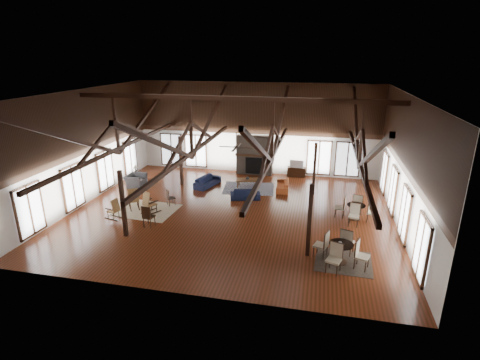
% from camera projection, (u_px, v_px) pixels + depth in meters
% --- Properties ---
extents(floor, '(16.00, 16.00, 0.00)m').
position_uv_depth(floor, '(231.00, 212.00, 19.17)').
color(floor, '#622514').
rests_on(floor, ground).
extents(ceiling, '(16.00, 14.00, 0.02)m').
position_uv_depth(ceiling, '(230.00, 93.00, 17.24)').
color(ceiling, black).
rests_on(ceiling, wall_back).
extents(wall_back, '(16.00, 0.02, 6.00)m').
position_uv_depth(wall_back, '(256.00, 129.00, 24.68)').
color(wall_back, silver).
rests_on(wall_back, floor).
extents(wall_front, '(16.00, 0.02, 6.00)m').
position_uv_depth(wall_front, '(179.00, 213.00, 11.73)').
color(wall_front, silver).
rests_on(wall_front, floor).
extents(wall_left, '(0.02, 14.00, 6.00)m').
position_uv_depth(wall_left, '(84.00, 148.00, 19.81)').
color(wall_left, silver).
rests_on(wall_left, floor).
extents(wall_right, '(0.02, 14.00, 6.00)m').
position_uv_depth(wall_right, '(406.00, 166.00, 16.59)').
color(wall_right, silver).
rests_on(wall_right, floor).
extents(roof_truss, '(15.60, 14.07, 3.14)m').
position_uv_depth(roof_truss, '(231.00, 135.00, 17.87)').
color(roof_truss, black).
rests_on(roof_truss, wall_back).
extents(post_grid, '(8.16, 7.16, 3.05)m').
position_uv_depth(post_grid, '(231.00, 184.00, 18.68)').
color(post_grid, black).
rests_on(post_grid, floor).
extents(fireplace, '(2.50, 0.69, 2.60)m').
position_uv_depth(fireplace, '(255.00, 155.00, 24.92)').
color(fireplace, '#615649').
rests_on(fireplace, floor).
extents(ceiling_fan, '(1.60, 1.60, 0.75)m').
position_uv_depth(ceiling_fan, '(236.00, 147.00, 16.94)').
color(ceiling_fan, black).
rests_on(ceiling_fan, roof_truss).
extents(sofa_navy_front, '(1.76, 1.02, 0.48)m').
position_uv_depth(sofa_navy_front, '(245.00, 195.00, 20.89)').
color(sofa_navy_front, black).
rests_on(sofa_navy_front, floor).
extents(sofa_navy_left, '(2.13, 1.31, 0.58)m').
position_uv_depth(sofa_navy_left, '(207.00, 181.00, 22.92)').
color(sofa_navy_left, '#131936').
rests_on(sofa_navy_left, floor).
extents(sofa_orange, '(1.86, 0.85, 0.53)m').
position_uv_depth(sofa_orange, '(283.00, 185.00, 22.33)').
color(sofa_orange, '#A64920').
rests_on(sofa_orange, floor).
extents(coffee_table, '(1.46, 0.98, 0.51)m').
position_uv_depth(coffee_table, '(247.00, 180.00, 22.61)').
color(coffee_table, brown).
rests_on(coffee_table, floor).
extents(vase, '(0.23, 0.23, 0.21)m').
position_uv_depth(vase, '(248.00, 178.00, 22.57)').
color(vase, '#B2B2B2').
rests_on(vase, coffee_table).
extents(armchair, '(1.17, 1.02, 0.76)m').
position_uv_depth(armchair, '(136.00, 181.00, 22.77)').
color(armchair, '#343437').
rests_on(armchair, floor).
extents(side_table_lamp, '(0.44, 0.44, 1.12)m').
position_uv_depth(side_table_lamp, '(136.00, 175.00, 23.70)').
color(side_table_lamp, black).
rests_on(side_table_lamp, floor).
extents(rocking_chair_a, '(0.89, 1.00, 1.15)m').
position_uv_depth(rocking_chair_a, '(134.00, 199.00, 19.46)').
color(rocking_chair_a, olive).
rests_on(rocking_chair_a, floor).
extents(rocking_chair_b, '(0.88, 1.04, 1.18)m').
position_uv_depth(rocking_chair_b, '(149.00, 203.00, 18.90)').
color(rocking_chair_b, olive).
rests_on(rocking_chair_b, floor).
extents(rocking_chair_c, '(0.88, 0.60, 1.03)m').
position_uv_depth(rocking_chair_c, '(114.00, 209.00, 18.31)').
color(rocking_chair_c, olive).
rests_on(rocking_chair_c, floor).
extents(side_chair_a, '(0.55, 0.55, 0.92)m').
position_uv_depth(side_chair_a, '(169.00, 196.00, 19.87)').
color(side_chair_a, black).
rests_on(side_chair_a, floor).
extents(side_chair_b, '(0.51, 0.51, 1.08)m').
position_uv_depth(side_chair_b, '(147.00, 215.00, 17.33)').
color(side_chair_b, black).
rests_on(side_chair_b, floor).
extents(cafe_table_near, '(2.20, 2.20, 1.13)m').
position_uv_depth(cafe_table_near, '(341.00, 249.00, 14.43)').
color(cafe_table_near, black).
rests_on(cafe_table_near, floor).
extents(cafe_table_far, '(2.07, 2.07, 1.06)m').
position_uv_depth(cafe_table_far, '(356.00, 209.00, 18.23)').
color(cafe_table_far, black).
rests_on(cafe_table_far, floor).
extents(cup_near, '(0.17, 0.17, 0.10)m').
position_uv_depth(cup_near, '(340.00, 243.00, 14.29)').
color(cup_near, '#B2B2B2').
rests_on(cup_near, cafe_table_near).
extents(cup_far, '(0.16, 0.16, 0.10)m').
position_uv_depth(cup_far, '(355.00, 204.00, 18.07)').
color(cup_far, '#B2B2B2').
rests_on(cup_far, cafe_table_far).
extents(tv_console, '(1.18, 0.44, 0.59)m').
position_uv_depth(tv_console, '(296.00, 172.00, 24.75)').
color(tv_console, black).
rests_on(tv_console, floor).
extents(television, '(0.90, 0.21, 0.51)m').
position_uv_depth(television, '(297.00, 164.00, 24.57)').
color(television, '#B2B2B2').
rests_on(television, tv_console).
extents(rug_tan, '(3.20, 2.59, 0.01)m').
position_uv_depth(rug_tan, '(146.00, 210.00, 19.44)').
color(rug_tan, '#C5AC89').
rests_on(rug_tan, floor).
extents(rug_navy, '(3.23, 2.58, 0.01)m').
position_uv_depth(rug_navy, '(249.00, 188.00, 22.56)').
color(rug_navy, '#161D40').
rests_on(rug_navy, floor).
extents(rug_dark, '(2.24, 2.06, 0.01)m').
position_uv_depth(rug_dark, '(343.00, 261.00, 14.66)').
color(rug_dark, black).
rests_on(rug_dark, floor).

